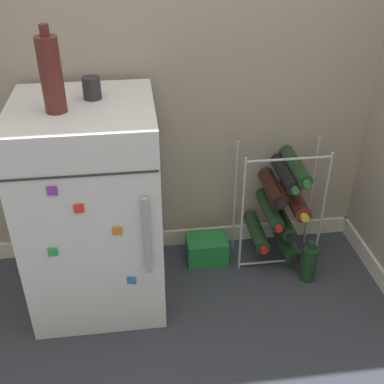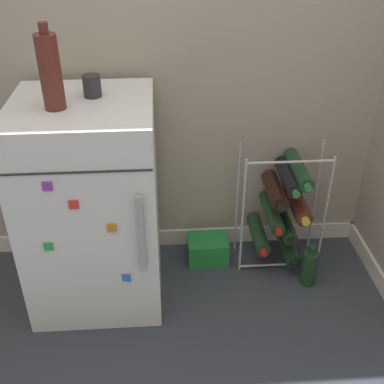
{
  "view_description": "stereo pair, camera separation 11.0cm",
  "coord_description": "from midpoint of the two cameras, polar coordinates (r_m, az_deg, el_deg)",
  "views": [
    {
      "loc": [
        -0.34,
        -1.53,
        1.62
      ],
      "look_at": [
        -0.1,
        0.31,
        0.47
      ],
      "focal_mm": 45.0,
      "sensor_mm": 36.0,
      "label": 1
    },
    {
      "loc": [
        -0.23,
        -1.54,
        1.62
      ],
      "look_at": [
        -0.1,
        0.31,
        0.47
      ],
      "focal_mm": 45.0,
      "sensor_mm": 36.0,
      "label": 2
    }
  ],
  "objects": [
    {
      "name": "fridge_top_cup",
      "position": [
        1.95,
        -10.16,
        12.25
      ],
      "size": [
        0.07,
        0.07,
        0.09
      ],
      "color": "#28282D",
      "rests_on": "mini_fridge"
    },
    {
      "name": "wine_rack",
      "position": [
        2.41,
        12.0,
        -1.96
      ],
      "size": [
        0.41,
        0.33,
        0.63
      ],
      "color": "#B2B2B7",
      "rests_on": "ground_plane"
    },
    {
      "name": "ground_plane",
      "position": [
        2.25,
        4.65,
        -14.33
      ],
      "size": [
        14.0,
        14.0,
        0.0
      ],
      "primitive_type": "plane",
      "color": "#333842"
    },
    {
      "name": "wall_back",
      "position": [
        2.16,
        3.92,
        21.6
      ],
      "size": [
        6.64,
        0.07,
        2.5
      ],
      "color": "#9E9384",
      "rests_on": "ground_plane"
    },
    {
      "name": "soda_box",
      "position": [
        2.5,
        3.15,
        -6.8
      ],
      "size": [
        0.2,
        0.16,
        0.13
      ],
      "color": "#1E7F38",
      "rests_on": "ground_plane"
    },
    {
      "name": "mini_fridge",
      "position": [
        2.12,
        -10.25,
        -1.57
      ],
      "size": [
        0.56,
        0.58,
        0.94
      ],
      "color": "silver",
      "rests_on": "ground_plane"
    },
    {
      "name": "fridge_top_bottle",
      "position": [
        1.83,
        -14.77,
        13.62
      ],
      "size": [
        0.08,
        0.08,
        0.31
      ],
      "color": "#56231E",
      "rests_on": "mini_fridge"
    },
    {
      "name": "loose_bottle_floor",
      "position": [
        2.41,
        15.02,
        -8.67
      ],
      "size": [
        0.07,
        0.07,
        0.22
      ],
      "color": "#19381E",
      "rests_on": "ground_plane"
    }
  ]
}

